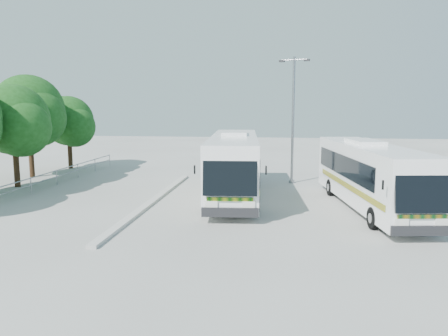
# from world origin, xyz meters

# --- Properties ---
(ground) EXTENTS (100.00, 100.00, 0.00)m
(ground) POSITION_xyz_m (0.00, 0.00, 0.00)
(ground) COLOR #ABABA5
(ground) RESTS_ON ground
(kerb_divider) EXTENTS (0.40, 16.00, 0.15)m
(kerb_divider) POSITION_xyz_m (-2.30, 2.00, 0.07)
(kerb_divider) COLOR #B2B2AD
(kerb_divider) RESTS_ON ground
(railing) EXTENTS (0.06, 22.00, 1.00)m
(railing) POSITION_xyz_m (-10.00, 4.00, 0.74)
(railing) COLOR gray
(railing) RESTS_ON ground
(tree_far_c) EXTENTS (4.97, 4.69, 6.49)m
(tree_far_c) POSITION_xyz_m (-12.12, 5.10, 4.26)
(tree_far_c) COLOR #382314
(tree_far_c) RESTS_ON ground
(tree_far_d) EXTENTS (5.62, 5.30, 7.33)m
(tree_far_d) POSITION_xyz_m (-13.31, 8.80, 4.82)
(tree_far_d) COLOR #382314
(tree_far_d) RESTS_ON ground
(tree_far_e) EXTENTS (4.54, 4.28, 5.92)m
(tree_far_e) POSITION_xyz_m (-12.63, 13.30, 3.89)
(tree_far_e) COLOR #382314
(tree_far_e) RESTS_ON ground
(coach_main) EXTENTS (3.48, 12.63, 3.46)m
(coach_main) POSITION_xyz_m (1.86, 3.99, 1.90)
(coach_main) COLOR white
(coach_main) RESTS_ON ground
(coach_adjacent) EXTENTS (4.01, 11.81, 3.22)m
(coach_adjacent) POSITION_xyz_m (8.93, 1.79, 1.76)
(coach_adjacent) COLOR white
(coach_adjacent) RESTS_ON ground
(lamppost) EXTENTS (1.98, 0.78, 8.29)m
(lamppost) POSITION_xyz_m (5.26, 8.71, 4.57)
(lamppost) COLOR gray
(lamppost) RESTS_ON ground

